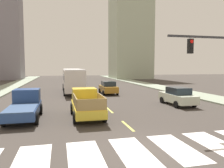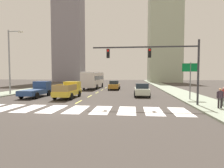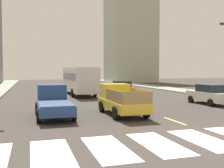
{
  "view_description": "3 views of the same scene",
  "coord_description": "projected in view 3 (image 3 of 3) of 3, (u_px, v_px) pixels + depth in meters",
  "views": [
    {
      "loc": [
        -4.05,
        -8.62,
        3.69
      ],
      "look_at": [
        0.57,
        10.49,
        2.09
      ],
      "focal_mm": 34.78,
      "sensor_mm": 36.0,
      "label": 1
    },
    {
      "loc": [
        5.58,
        -14.65,
        2.91
      ],
      "look_at": [
        2.26,
        15.33,
        1.3
      ],
      "focal_mm": 29.52,
      "sensor_mm": 36.0,
      "label": 2
    },
    {
      "loc": [
        -7.92,
        -9.34,
        2.88
      ],
      "look_at": [
        -2.66,
        7.55,
        2.0
      ],
      "focal_mm": 42.47,
      "sensor_mm": 36.0,
      "label": 3
    }
  ],
  "objects": [
    {
      "name": "sedan_far",
      "position": [
        210.0,
        94.0,
        22.73
      ],
      "size": [
        2.02,
        4.4,
        1.72
      ],
      "rotation": [
        0.0,
        0.0,
        -0.01
      ],
      "color": "beige",
      "rests_on": "ground"
    },
    {
      "name": "sedan_near_right",
      "position": [
        122.0,
        88.0,
        30.62
      ],
      "size": [
        2.02,
        4.4,
        1.72
      ],
      "rotation": [
        0.0,
        0.0,
        -0.04
      ],
      "color": "#A26D20",
      "rests_on": "ground"
    },
    {
      "name": "crosswalk_stripe_3",
      "position": [
        158.0,
        143.0,
        10.48
      ],
      "size": [
        1.41,
        3.6,
        0.01
      ],
      "primitive_type": "cube",
      "color": "white",
      "rests_on": "ground"
    },
    {
      "name": "lane_dash_5",
      "position": [
        86.0,
        90.0,
        39.06
      ],
      "size": [
        0.16,
        2.4,
        0.01
      ],
      "primitive_type": "cube",
      "color": "#D4D453",
      "rests_on": "ground"
    },
    {
      "name": "lane_dash_2",
      "position": [
        119.0,
        102.0,
        24.75
      ],
      "size": [
        0.16,
        2.4,
        0.01
      ],
      "primitive_type": "cube",
      "color": "#D4D453",
      "rests_on": "ground"
    },
    {
      "name": "crosswalk_stripe_1",
      "position": [
        51.0,
        153.0,
        9.25
      ],
      "size": [
        1.41,
        3.6,
        0.01
      ],
      "primitive_type": "cube",
      "color": "white",
      "rests_on": "ground"
    },
    {
      "name": "lane_dash_4",
      "position": [
        94.0,
        93.0,
        34.29
      ],
      "size": [
        0.16,
        2.4,
        0.01
      ],
      "primitive_type": "cube",
      "color": "#D4D453",
      "rests_on": "ground"
    },
    {
      "name": "lane_dash_0",
      "position": [
        174.0,
        121.0,
        15.22
      ],
      "size": [
        0.16,
        2.4,
        0.01
      ],
      "primitive_type": "cube",
      "color": "#D4D453",
      "rests_on": "ground"
    },
    {
      "name": "lane_dash_6",
      "position": [
        80.0,
        88.0,
        43.82
      ],
      "size": [
        0.16,
        2.4,
        0.01
      ],
      "primitive_type": "cube",
      "color": "#D4D453",
      "rests_on": "ground"
    },
    {
      "name": "block_mid_left",
      "position": [
        130.0,
        21.0,
        68.49
      ],
      "size": [
        11.23,
        11.03,
        31.41
      ],
      "primitive_type": "cube",
      "color": "#A8B399",
      "rests_on": "ground"
    },
    {
      "name": "lane_dash_1",
      "position": [
        140.0,
        109.0,
        19.99
      ],
      "size": [
        0.16,
        2.4,
        0.01
      ],
      "primitive_type": "cube",
      "color": "#D4D453",
      "rests_on": "ground"
    },
    {
      "name": "pickup_stakebed",
      "position": [
        120.0,
        100.0,
        17.63
      ],
      "size": [
        2.18,
        5.2,
        1.96
      ],
      "rotation": [
        0.0,
        0.0,
        -0.02
      ],
      "color": "gold",
      "rests_on": "ground"
    },
    {
      "name": "lane_dash_7",
      "position": [
        75.0,
        86.0,
        48.59
      ],
      "size": [
        0.16,
        2.4,
        0.01
      ],
      "primitive_type": "cube",
      "color": "#D4D453",
      "rests_on": "ground"
    },
    {
      "name": "crosswalk_stripe_2",
      "position": [
        108.0,
        148.0,
        9.87
      ],
      "size": [
        1.41,
        3.6,
        0.01
      ],
      "primitive_type": "cube",
      "color": "white",
      "rests_on": "ground"
    },
    {
      "name": "ground_plane",
      "position": [
        223.0,
        138.0,
        11.4
      ],
      "size": [
        160.0,
        160.0,
        0.0
      ],
      "primitive_type": "plane",
      "color": "#3C3631"
    },
    {
      "name": "crosswalk_stripe_4",
      "position": [
        202.0,
        139.0,
        11.1
      ],
      "size": [
        1.41,
        3.6,
        0.01
      ],
      "primitive_type": "cube",
      "color": "white",
      "rests_on": "ground"
    },
    {
      "name": "sidewalk_right",
      "position": [
        207.0,
        94.0,
        32.37
      ],
      "size": [
        3.91,
        110.0,
        0.15
      ],
      "primitive_type": "cube",
      "color": "gray",
      "rests_on": "ground"
    },
    {
      "name": "pickup_dark",
      "position": [
        53.0,
        102.0,
        16.8
      ],
      "size": [
        2.18,
        5.2,
        1.96
      ],
      "rotation": [
        0.0,
        0.0,
        0.01
      ],
      "color": "navy",
      "rests_on": "ground"
    },
    {
      "name": "lane_dash_3",
      "position": [
        104.0,
        97.0,
        29.52
      ],
      "size": [
        0.16,
        2.4,
        0.01
      ],
      "primitive_type": "cube",
      "color": "#D4D453",
      "rests_on": "ground"
    },
    {
      "name": "city_bus",
      "position": [
        79.0,
        79.0,
        31.72
      ],
      "size": [
        2.72,
        10.8,
        3.32
      ],
      "rotation": [
        0.0,
        0.0,
        0.03
      ],
      "color": "silver",
      "rests_on": "ground"
    }
  ]
}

